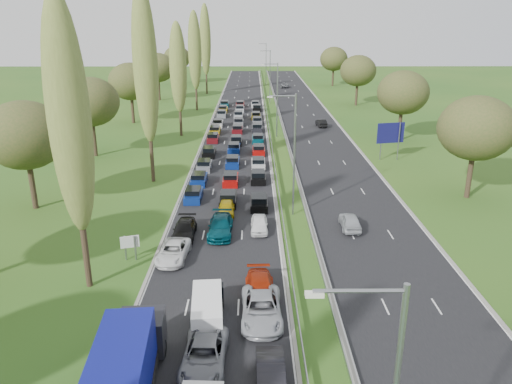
{
  "coord_description": "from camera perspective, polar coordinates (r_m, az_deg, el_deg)",
  "views": [
    {
      "loc": [
        0.5,
        -3.4,
        18.49
      ],
      "look_at": [
        0.83,
        45.59,
        1.5
      ],
      "focal_mm": 35.0,
      "sensor_mm": 36.0,
      "label": 1
    }
  ],
  "objects": [
    {
      "name": "info_sign",
      "position": [
        41.56,
        -14.2,
        -5.83
      ],
      "size": [
        1.46,
        0.55,
        2.1
      ],
      "color": "gray",
      "rests_on": "ground"
    },
    {
      "name": "woodland_left",
      "position": [
        70.59,
        -19.23,
        9.27
      ],
      "size": [
        8.0,
        166.0,
        11.1
      ],
      "color": "#2D2116",
      "rests_on": "ground"
    },
    {
      "name": "near_car_10",
      "position": [
        33.08,
        0.64,
        -13.2
      ],
      "size": [
        2.67,
        5.67,
        1.57
      ],
      "primitive_type": "imported",
      "rotation": [
        0.0,
        0.0,
        0.01
      ],
      "color": "#A3A6AC",
      "rests_on": "near_carriageway"
    },
    {
      "name": "direction_sign",
      "position": [
        71.14,
        15.12,
        6.36
      ],
      "size": [
        3.92,
        1.01,
        5.2
      ],
      "color": "gray",
      "rests_on": "ground"
    },
    {
      "name": "traffic_queue_fill",
      "position": [
        82.89,
        -2.29,
        6.53
      ],
      "size": [
        9.11,
        67.44,
        0.8
      ],
      "color": "navy",
      "rests_on": "ground"
    },
    {
      "name": "near_car_3",
      "position": [
        45.14,
        -8.19,
        -4.28
      ],
      "size": [
        1.94,
        4.76,
        1.38
      ],
      "primitive_type": "imported",
      "rotation": [
        0.0,
        0.0,
        -0.0
      ],
      "color": "black",
      "rests_on": "near_carriageway"
    },
    {
      "name": "far_car_1",
      "position": [
        92.23,
        7.47,
        7.84
      ],
      "size": [
        1.78,
        4.22,
        1.35
      ],
      "primitive_type": "imported",
      "rotation": [
        0.0,
        0.0,
        3.23
      ],
      "color": "black",
      "rests_on": "far_carriageway"
    },
    {
      "name": "woodland_right",
      "position": [
        74.69,
        18.23,
        9.87
      ],
      "size": [
        8.0,
        153.0,
        11.1
      ],
      "color": "#2D2116",
      "rests_on": "ground"
    },
    {
      "name": "central_reservation",
      "position": [
        87.85,
        2.25,
        7.33
      ],
      "size": [
        2.36,
        215.0,
        0.32
      ],
      "color": "gray",
      "rests_on": "ground"
    },
    {
      "name": "far_car_0",
      "position": [
        47.23,
        10.7,
        -3.3
      ],
      "size": [
        1.81,
        4.3,
        1.45
      ],
      "primitive_type": "imported",
      "rotation": [
        0.0,
        0.0,
        3.12
      ],
      "color": "#A4A8AE",
      "rests_on": "far_carriageway"
    },
    {
      "name": "near_car_12",
      "position": [
        45.96,
        0.37,
        -3.68
      ],
      "size": [
        1.56,
        3.85,
        1.31
      ],
      "primitive_type": "imported",
      "rotation": [
        0.0,
        0.0,
        -0.0
      ],
      "color": "white",
      "rests_on": "near_carriageway"
    },
    {
      "name": "near_car_9",
      "position": [
        28.03,
        1.69,
        -20.19
      ],
      "size": [
        1.6,
        4.38,
        1.43
      ],
      "primitive_type": "imported",
      "rotation": [
        0.0,
        0.0,
        0.02
      ],
      "color": "black",
      "rests_on": "near_carriageway"
    },
    {
      "name": "near_car_2",
      "position": [
        41.23,
        -9.43,
        -6.73
      ],
      "size": [
        2.57,
        4.97,
        1.34
      ],
      "primitive_type": "imported",
      "rotation": [
        0.0,
        0.0,
        -0.07
      ],
      "color": "white",
      "rests_on": "near_carriageway"
    },
    {
      "name": "far_carriageway",
      "position": [
        88.53,
        6.64,
        6.94
      ],
      "size": [
        10.5,
        215.0,
        0.04
      ],
      "primitive_type": "cube",
      "color": "black",
      "rests_on": "ground"
    },
    {
      "name": "near_car_11",
      "position": [
        35.39,
        0.49,
        -10.98
      ],
      "size": [
        2.23,
        5.03,
        1.44
      ],
      "primitive_type": "imported",
      "rotation": [
        0.0,
        0.0,
        0.04
      ],
      "color": "#9F2409",
      "rests_on": "near_carriageway"
    },
    {
      "name": "near_car_8",
      "position": [
        49.85,
        -3.38,
        -1.84
      ],
      "size": [
        1.65,
        3.94,
        1.33
      ],
      "primitive_type": "imported",
      "rotation": [
        0.0,
        0.0,
        0.02
      ],
      "color": "#B1960B",
      "rests_on": "near_carriageway"
    },
    {
      "name": "near_car_7",
      "position": [
        45.31,
        -4.09,
        -3.93
      ],
      "size": [
        2.2,
        5.31,
        1.54
      ],
      "primitive_type": "imported",
      "rotation": [
        0.0,
        0.0,
        -0.01
      ],
      "color": "#043D49",
      "rests_on": "near_carriageway"
    },
    {
      "name": "near_carriageway",
      "position": [
        87.92,
        -2.19,
        6.97
      ],
      "size": [
        10.5,
        215.0,
        0.04
      ],
      "primitive_type": "cube",
      "color": "black",
      "rests_on": "ground"
    },
    {
      "name": "blue_lorry",
      "position": [
        27.18,
        -14.56,
        -18.92
      ],
      "size": [
        2.56,
        9.21,
        3.89
      ],
      "rotation": [
        0.0,
        0.0,
        0.08
      ],
      "color": "black",
      "rests_on": "near_carriageway"
    },
    {
      "name": "near_car_6",
      "position": [
        29.4,
        -5.93,
        -18.08
      ],
      "size": [
        2.64,
        5.4,
        1.48
      ],
      "primitive_type": "imported",
      "rotation": [
        0.0,
        0.0,
        -0.03
      ],
      "color": "slate",
      "rests_on": "near_carriageway"
    },
    {
      "name": "ground",
      "position": [
        85.52,
        2.32,
        6.62
      ],
      "size": [
        260.0,
        260.0,
        0.0
      ],
      "primitive_type": "plane",
      "color": "#26541A",
      "rests_on": "ground"
    },
    {
      "name": "white_van_rear",
      "position": [
        32.86,
        -5.55,
        -13.16
      ],
      "size": [
        1.87,
        4.78,
        1.92
      ],
      "rotation": [
        0.0,
        0.0,
        0.08
      ],
      "color": "white",
      "rests_on": "near_carriageway"
    },
    {
      "name": "far_car_2",
      "position": [
        146.41,
        3.28,
        12.12
      ],
      "size": [
        2.67,
        5.08,
        1.36
      ],
      "primitive_type": "imported",
      "rotation": [
        0.0,
        0.0,
        3.06
      ],
      "color": "slate",
      "rests_on": "far_carriageway"
    },
    {
      "name": "poplar_row",
      "position": [
        72.83,
        -10.18,
        14.03
      ],
      "size": [
        2.8,
        127.8,
        22.44
      ],
      "color": "#2D2116",
      "rests_on": "ground"
    },
    {
      "name": "lamp_columns",
      "position": [
        82.46,
        2.44,
        10.4
      ],
      "size": [
        0.18,
        140.18,
        12.0
      ],
      "color": "gray",
      "rests_on": "ground"
    }
  ]
}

